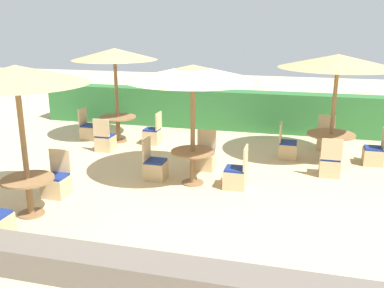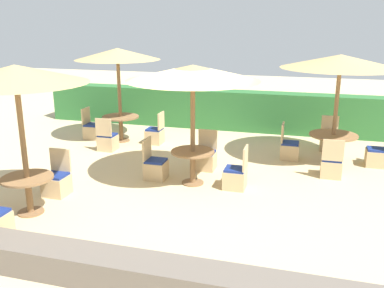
{
  "view_description": "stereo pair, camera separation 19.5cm",
  "coord_description": "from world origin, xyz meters",
  "px_view_note": "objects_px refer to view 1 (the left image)",
  "views": [
    {
      "loc": [
        2.22,
        -7.91,
        3.45
      ],
      "look_at": [
        0.0,
        0.6,
        0.9
      ],
      "focal_mm": 40.0,
      "sensor_mm": 36.0,
      "label": 1
    },
    {
      "loc": [
        2.41,
        -7.86,
        3.45
      ],
      "look_at": [
        0.0,
        0.6,
        0.9
      ],
      "focal_mm": 40.0,
      "sensor_mm": 36.0,
      "label": 2
    }
  ],
  "objects_px": {
    "patio_chair_center_east": "(236,176)",
    "round_table_center": "(193,159)",
    "patio_chair_back_left_west": "(89,131)",
    "round_table_front_left": "(29,187)",
    "patio_chair_back_left_south": "(105,141)",
    "parasol_back_left": "(115,55)",
    "patio_chair_back_right_north": "(326,140)",
    "patio_chair_center_north": "(205,158)",
    "patio_chair_back_right_south": "(330,165)",
    "patio_chair_back_right_west": "(287,148)",
    "parasol_center": "(193,73)",
    "patio_chair_front_left_north": "(57,184)",
    "parasol_back_right": "(338,62)",
    "round_table_back_left": "(118,122)",
    "patio_chair_back_left_east": "(153,135)",
    "round_table_back_right": "(331,139)",
    "patio_chair_back_right_east": "(374,155)",
    "parasol_front_left": "(16,76)",
    "patio_chair_center_west": "(155,168)"
  },
  "relations": [
    {
      "from": "patio_chair_center_east",
      "to": "patio_chair_back_left_south",
      "type": "distance_m",
      "value": 4.28
    },
    {
      "from": "round_table_center",
      "to": "patio_chair_center_north",
      "type": "bearing_deg",
      "value": 87.53
    },
    {
      "from": "patio_chair_back_right_east",
      "to": "round_table_back_left",
      "type": "bearing_deg",
      "value": 86.97
    },
    {
      "from": "round_table_front_left",
      "to": "parasol_back_left",
      "type": "relative_size",
      "value": 0.35
    },
    {
      "from": "patio_chair_center_north",
      "to": "round_table_center",
      "type": "bearing_deg",
      "value": 87.53
    },
    {
      "from": "parasol_back_right",
      "to": "round_table_back_right",
      "type": "distance_m",
      "value": 1.91
    },
    {
      "from": "parasol_front_left",
      "to": "patio_chair_back_right_east",
      "type": "xyz_separation_m",
      "value": [
        6.51,
        4.63,
        -2.29
      ]
    },
    {
      "from": "round_table_front_left",
      "to": "patio_chair_back_right_south",
      "type": "xyz_separation_m",
      "value": [
        5.42,
        3.52,
        -0.27
      ]
    },
    {
      "from": "round_table_center",
      "to": "round_table_back_right",
      "type": "height_order",
      "value": "round_table_center"
    },
    {
      "from": "patio_chair_center_west",
      "to": "patio_chair_back_right_south",
      "type": "relative_size",
      "value": 1.0
    },
    {
      "from": "patio_chair_back_right_south",
      "to": "patio_chair_center_west",
      "type": "bearing_deg",
      "value": -162.53
    },
    {
      "from": "round_table_back_right",
      "to": "patio_chair_back_right_south",
      "type": "relative_size",
      "value": 1.27
    },
    {
      "from": "patio_chair_center_north",
      "to": "patio_chair_back_left_east",
      "type": "height_order",
      "value": "same"
    },
    {
      "from": "parasol_center",
      "to": "parasol_back_right",
      "type": "distance_m",
      "value": 3.78
    },
    {
      "from": "patio_chair_back_right_south",
      "to": "patio_chair_back_left_east",
      "type": "relative_size",
      "value": 1.0
    },
    {
      "from": "parasol_back_left",
      "to": "patio_chair_back_left_west",
      "type": "bearing_deg",
      "value": 178.57
    },
    {
      "from": "round_table_back_right",
      "to": "patio_chair_back_right_west",
      "type": "xyz_separation_m",
      "value": [
        -1.05,
        0.01,
        -0.33
      ]
    },
    {
      "from": "parasol_front_left",
      "to": "patio_chair_back_right_west",
      "type": "bearing_deg",
      "value": 46.29
    },
    {
      "from": "patio_chair_back_left_west",
      "to": "round_table_front_left",
      "type": "bearing_deg",
      "value": 15.98
    },
    {
      "from": "patio_chair_front_left_north",
      "to": "patio_chair_back_left_west",
      "type": "xyz_separation_m",
      "value": [
        -1.43,
        4.12,
        0.0
      ]
    },
    {
      "from": "patio_chair_center_west",
      "to": "patio_chair_back_right_west",
      "type": "xyz_separation_m",
      "value": [
        2.81,
        2.3,
        0.0
      ]
    },
    {
      "from": "parasol_center",
      "to": "patio_chair_back_left_south",
      "type": "bearing_deg",
      "value": 148.95
    },
    {
      "from": "round_table_center",
      "to": "patio_chair_back_right_north",
      "type": "distance_m",
      "value": 4.51
    },
    {
      "from": "parasol_center",
      "to": "patio_chair_back_left_west",
      "type": "relative_size",
      "value": 3.0
    },
    {
      "from": "patio_chair_center_east",
      "to": "round_table_center",
      "type": "bearing_deg",
      "value": 88.86
    },
    {
      "from": "patio_chair_center_east",
      "to": "patio_chair_back_left_east",
      "type": "height_order",
      "value": "same"
    },
    {
      "from": "parasol_back_left",
      "to": "patio_chair_back_left_south",
      "type": "relative_size",
      "value": 2.91
    },
    {
      "from": "parasol_center",
      "to": "patio_chair_back_left_east",
      "type": "xyz_separation_m",
      "value": [
        -1.91,
        2.74,
        -2.15
      ]
    },
    {
      "from": "patio_chair_back_right_south",
      "to": "patio_chair_back_left_south",
      "type": "relative_size",
      "value": 1.0
    },
    {
      "from": "parasol_back_right",
      "to": "patio_chair_back_right_east",
      "type": "bearing_deg",
      "value": 0.89
    },
    {
      "from": "patio_chair_front_left_north",
      "to": "patio_chair_center_north",
      "type": "bearing_deg",
      "value": -137.13
    },
    {
      "from": "parasol_front_left",
      "to": "parasol_back_left",
      "type": "xyz_separation_m",
      "value": [
        -0.48,
        5.0,
        -0.03
      ]
    },
    {
      "from": "patio_chair_front_left_north",
      "to": "patio_chair_back_right_north",
      "type": "relative_size",
      "value": 1.0
    },
    {
      "from": "patio_chair_back_right_west",
      "to": "patio_chair_back_left_south",
      "type": "relative_size",
      "value": 1.0
    },
    {
      "from": "patio_chair_back_right_south",
      "to": "patio_chair_front_left_north",
      "type": "bearing_deg",
      "value": -154.23
    },
    {
      "from": "parasol_front_left",
      "to": "patio_chair_back_left_east",
      "type": "bearing_deg",
      "value": 83.38
    },
    {
      "from": "parasol_front_left",
      "to": "round_table_front_left",
      "type": "relative_size",
      "value": 2.91
    },
    {
      "from": "parasol_back_right",
      "to": "patio_chair_back_right_north",
      "type": "distance_m",
      "value": 2.49
    },
    {
      "from": "round_table_back_left",
      "to": "patio_chair_back_left_east",
      "type": "xyz_separation_m",
      "value": [
        1.06,
        0.02,
        -0.33
      ]
    },
    {
      "from": "patio_chair_back_right_east",
      "to": "patio_chair_back_right_north",
      "type": "xyz_separation_m",
      "value": [
        -1.1,
        1.07,
        0.0
      ]
    },
    {
      "from": "parasol_center",
      "to": "round_table_front_left",
      "type": "distance_m",
      "value": 3.86
    },
    {
      "from": "round_table_front_left",
      "to": "round_table_back_right",
      "type": "relative_size",
      "value": 0.8
    },
    {
      "from": "patio_chair_back_left_south",
      "to": "parasol_back_left",
      "type": "bearing_deg",
      "value": 92.08
    },
    {
      "from": "patio_chair_back_right_north",
      "to": "patio_chair_back_left_south",
      "type": "distance_m",
      "value": 6.08
    },
    {
      "from": "patio_chair_back_left_west",
      "to": "parasol_back_right",
      "type": "bearing_deg",
      "value": 86.6
    },
    {
      "from": "patio_chair_center_north",
      "to": "round_table_back_left",
      "type": "height_order",
      "value": "patio_chair_center_north"
    },
    {
      "from": "round_table_center",
      "to": "parasol_back_right",
      "type": "bearing_deg",
      "value": 38.22
    },
    {
      "from": "patio_chair_center_west",
      "to": "patio_chair_back_left_east",
      "type": "bearing_deg",
      "value": -159.25
    },
    {
      "from": "round_table_front_left",
      "to": "patio_chair_center_west",
      "type": "bearing_deg",
      "value": 55.39
    },
    {
      "from": "patio_chair_back_right_north",
      "to": "patio_chair_center_north",
      "type": "bearing_deg",
      "value": 40.25
    }
  ]
}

